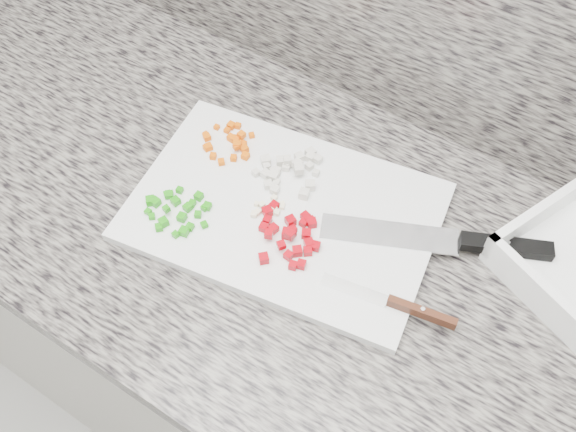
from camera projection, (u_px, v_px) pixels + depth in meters
cabinet at (300, 359)px, 1.34m from camera, size 3.92×0.62×0.86m
countertop at (304, 242)px, 0.97m from camera, size 3.96×0.64×0.04m
cutting_board at (284, 211)px, 0.97m from camera, size 0.49×0.37×0.01m
carrot_pile at (229, 143)px, 1.03m from camera, size 0.09×0.09×0.02m
onion_pile at (289, 170)px, 0.99m from camera, size 0.10×0.11×0.02m
green_pepper_pile at (176, 210)px, 0.95m from camera, size 0.11×0.09×0.02m
red_pepper_pile at (290, 235)px, 0.92m from camera, size 0.11×0.11×0.02m
garlic_pile at (269, 208)px, 0.96m from camera, size 0.04×0.05×0.01m
chef_knife at (466, 242)px, 0.92m from camera, size 0.32×0.17×0.02m
paring_knife at (404, 306)px, 0.86m from camera, size 0.19×0.05×0.02m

